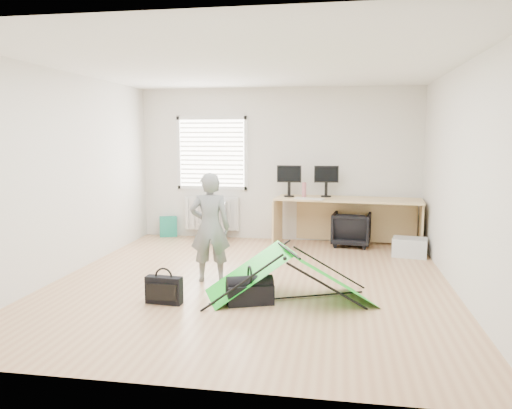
% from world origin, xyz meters
% --- Properties ---
extents(ground, '(5.50, 5.50, 0.00)m').
position_xyz_m(ground, '(0.00, 0.00, 0.00)').
color(ground, tan).
rests_on(ground, ground).
extents(back_wall, '(5.00, 0.02, 2.70)m').
position_xyz_m(back_wall, '(0.00, 2.75, 1.35)').
color(back_wall, silver).
rests_on(back_wall, ground).
extents(window, '(1.20, 0.06, 1.20)m').
position_xyz_m(window, '(-1.20, 2.71, 1.55)').
color(window, silver).
rests_on(window, back_wall).
extents(radiator, '(1.00, 0.12, 0.60)m').
position_xyz_m(radiator, '(-1.20, 2.67, 0.45)').
color(radiator, silver).
rests_on(radiator, back_wall).
extents(desk, '(2.47, 0.98, 0.82)m').
position_xyz_m(desk, '(1.24, 2.32, 0.41)').
color(desk, tan).
rests_on(desk, ground).
extents(filing_cabinet, '(0.55, 0.67, 0.69)m').
position_xyz_m(filing_cabinet, '(-1.11, 2.40, 0.35)').
color(filing_cabinet, '#999C9E').
rests_on(filing_cabinet, ground).
extents(monitor_left, '(0.42, 0.11, 0.40)m').
position_xyz_m(monitor_left, '(0.24, 2.38, 1.02)').
color(monitor_left, black).
rests_on(monitor_left, desk).
extents(monitor_right, '(0.42, 0.14, 0.39)m').
position_xyz_m(monitor_right, '(0.87, 2.47, 1.02)').
color(monitor_right, black).
rests_on(monitor_right, desk).
extents(keyboard, '(0.51, 0.27, 0.02)m').
position_xyz_m(keyboard, '(0.61, 2.07, 0.83)').
color(keyboard, beige).
rests_on(keyboard, desk).
extents(thermos, '(0.09, 0.09, 0.26)m').
position_xyz_m(thermos, '(0.51, 2.29, 0.95)').
color(thermos, '#AD6068').
rests_on(thermos, desk).
extents(office_chair, '(0.69, 0.70, 0.58)m').
position_xyz_m(office_chair, '(1.31, 2.38, 0.29)').
color(office_chair, black).
rests_on(office_chair, ground).
extents(person, '(0.56, 0.42, 1.40)m').
position_xyz_m(person, '(-0.52, -0.03, 0.70)').
color(person, slate).
rests_on(person, ground).
extents(kite, '(2.01, 1.47, 0.57)m').
position_xyz_m(kite, '(0.54, -0.59, 0.29)').
color(kite, '#11BD1D').
rests_on(kite, ground).
extents(storage_crate, '(0.57, 0.45, 0.29)m').
position_xyz_m(storage_crate, '(2.19, 1.77, 0.14)').
color(storage_crate, silver).
rests_on(storage_crate, ground).
extents(tote_bag, '(0.34, 0.24, 0.37)m').
position_xyz_m(tote_bag, '(-2.03, 2.63, 0.19)').
color(tote_bag, '#1E8F73').
rests_on(tote_bag, ground).
extents(laptop_bag, '(0.42, 0.16, 0.31)m').
position_xyz_m(laptop_bag, '(-0.81, -0.98, 0.15)').
color(laptop_bag, black).
rests_on(laptop_bag, ground).
extents(white_box, '(0.10, 0.10, 0.09)m').
position_xyz_m(white_box, '(-0.20, -0.55, 0.04)').
color(white_box, silver).
rests_on(white_box, ground).
extents(duffel_bag, '(0.57, 0.42, 0.22)m').
position_xyz_m(duffel_bag, '(0.13, -0.81, 0.11)').
color(duffel_bag, black).
rests_on(duffel_bag, ground).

